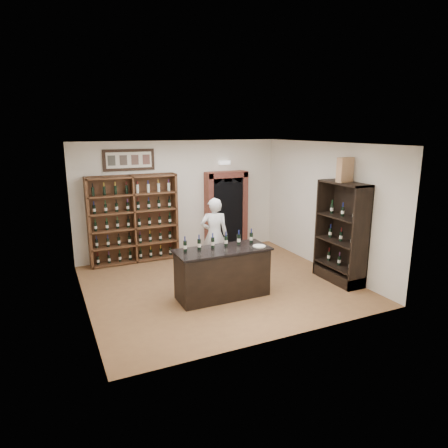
{
  "coord_description": "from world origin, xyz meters",
  "views": [
    {
      "loc": [
        -3.32,
        -7.4,
        3.3
      ],
      "look_at": [
        0.25,
        0.3,
        1.26
      ],
      "focal_mm": 32.0,
      "sensor_mm": 36.0,
      "label": 1
    }
  ],
  "objects_px": {
    "wine_crate": "(345,170)",
    "side_cabinet": "(341,248)",
    "tasting_counter": "(222,273)",
    "counter_bottle_0": "(185,246)",
    "shopkeeper": "(214,235)",
    "wine_shelf": "(133,219)"
  },
  "relations": [
    {
      "from": "wine_crate",
      "to": "side_cabinet",
      "type": "bearing_deg",
      "value": -32.09
    },
    {
      "from": "tasting_counter",
      "to": "wine_crate",
      "type": "distance_m",
      "value": 3.34
    },
    {
      "from": "counter_bottle_0",
      "to": "wine_crate",
      "type": "xyz_separation_m",
      "value": [
        3.41,
        -0.43,
        1.35
      ]
    },
    {
      "from": "shopkeeper",
      "to": "counter_bottle_0",
      "type": "bearing_deg",
      "value": 67.39
    },
    {
      "from": "wine_shelf",
      "to": "shopkeeper",
      "type": "bearing_deg",
      "value": -44.46
    },
    {
      "from": "tasting_counter",
      "to": "counter_bottle_0",
      "type": "xyz_separation_m",
      "value": [
        -0.72,
        0.15,
        0.61
      ]
    },
    {
      "from": "shopkeeper",
      "to": "wine_crate",
      "type": "distance_m",
      "value": 3.23
    },
    {
      "from": "wine_shelf",
      "to": "counter_bottle_0",
      "type": "bearing_deg",
      "value": -82.23
    },
    {
      "from": "shopkeeper",
      "to": "tasting_counter",
      "type": "bearing_deg",
      "value": 92.5
    },
    {
      "from": "tasting_counter",
      "to": "shopkeeper",
      "type": "height_order",
      "value": "shopkeeper"
    },
    {
      "from": "wine_shelf",
      "to": "shopkeeper",
      "type": "height_order",
      "value": "wine_shelf"
    },
    {
      "from": "side_cabinet",
      "to": "wine_crate",
      "type": "xyz_separation_m",
      "value": [
        -0.04,
        0.02,
        1.7
      ]
    },
    {
      "from": "side_cabinet",
      "to": "shopkeeper",
      "type": "distance_m",
      "value": 2.86
    },
    {
      "from": "counter_bottle_0",
      "to": "wine_crate",
      "type": "bearing_deg",
      "value": -7.19
    },
    {
      "from": "counter_bottle_0",
      "to": "side_cabinet",
      "type": "height_order",
      "value": "side_cabinet"
    },
    {
      "from": "counter_bottle_0",
      "to": "shopkeeper",
      "type": "distance_m",
      "value": 1.74
    },
    {
      "from": "counter_bottle_0",
      "to": "side_cabinet",
      "type": "relative_size",
      "value": 0.14
    },
    {
      "from": "wine_shelf",
      "to": "side_cabinet",
      "type": "xyz_separation_m",
      "value": [
        3.82,
        -3.23,
        -0.35
      ]
    },
    {
      "from": "tasting_counter",
      "to": "side_cabinet",
      "type": "height_order",
      "value": "side_cabinet"
    },
    {
      "from": "tasting_counter",
      "to": "wine_crate",
      "type": "height_order",
      "value": "wine_crate"
    },
    {
      "from": "counter_bottle_0",
      "to": "side_cabinet",
      "type": "distance_m",
      "value": 3.49
    },
    {
      "from": "wine_shelf",
      "to": "wine_crate",
      "type": "height_order",
      "value": "wine_crate"
    }
  ]
}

